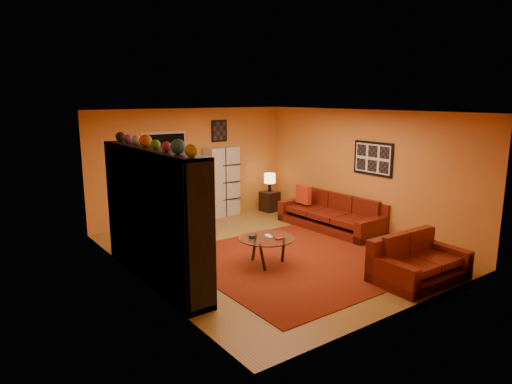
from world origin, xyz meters
TOP-DOWN VIEW (x-y plane):
  - floor at (0.00, 0.00)m, footprint 6.00×6.00m
  - ceiling at (0.00, 0.00)m, footprint 6.00×6.00m
  - wall_back at (0.00, 3.00)m, footprint 6.00×0.00m
  - wall_front at (0.00, -3.00)m, footprint 6.00×0.00m
  - wall_left at (-2.50, 0.00)m, footprint 0.00×6.00m
  - wall_right at (2.50, 0.00)m, footprint 0.00×6.00m
  - rug at (0.10, -0.70)m, footprint 3.60×3.60m
  - doorway at (-0.70, 2.96)m, footprint 0.95×0.10m
  - wall_art_right at (2.48, -0.30)m, footprint 0.03×1.00m
  - wall_art_back at (0.75, 2.98)m, footprint 0.42×0.03m
  - entertainment_unit at (-2.27, 0.00)m, footprint 0.45×3.00m
  - tv at (-2.23, -0.09)m, footprint 0.85×0.11m
  - sofa at (2.14, 0.42)m, footprint 1.10×2.50m
  - loveseat at (1.07, -2.42)m, footprint 1.54×0.95m
  - throw_pillow at (1.95, 1.24)m, footprint 0.12×0.42m
  - coffee_table at (-0.47, -0.53)m, footprint 0.97×0.97m
  - storage_cabinet at (0.70, 2.80)m, footprint 0.87×0.45m
  - bowl_chair at (-0.54, 1.76)m, footprint 0.70×0.70m
  - side_table at (1.89, 2.45)m, footprint 0.44×0.44m
  - table_lamp at (1.89, 2.45)m, footprint 0.28×0.28m

SIDE VIEW (x-z plane):
  - floor at x=0.00m, z-range 0.00..0.00m
  - rug at x=0.10m, z-range 0.00..0.01m
  - side_table at x=1.89m, z-range 0.00..0.50m
  - sofa at x=2.14m, z-range -0.14..0.71m
  - loveseat at x=1.07m, z-range -0.14..0.71m
  - bowl_chair at x=-0.54m, z-range 0.02..0.59m
  - coffee_table at x=-0.47m, z-range 0.20..0.68m
  - throw_pillow at x=1.95m, z-range 0.42..0.84m
  - table_lamp at x=1.89m, z-range 0.60..1.06m
  - storage_cabinet at x=0.70m, z-range 0.00..1.67m
  - tv at x=-2.23m, z-range 0.72..1.21m
  - doorway at x=-0.70m, z-range 0.00..2.04m
  - entertainment_unit at x=-2.27m, z-range 0.00..2.10m
  - wall_back at x=0.00m, z-range -1.70..4.30m
  - wall_front at x=0.00m, z-range -1.70..4.30m
  - wall_left at x=-2.50m, z-range -1.70..4.30m
  - wall_right at x=2.50m, z-range -1.70..4.30m
  - wall_art_right at x=2.48m, z-range 1.25..1.95m
  - wall_art_back at x=0.75m, z-range 1.79..2.31m
  - ceiling at x=0.00m, z-range 2.60..2.60m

